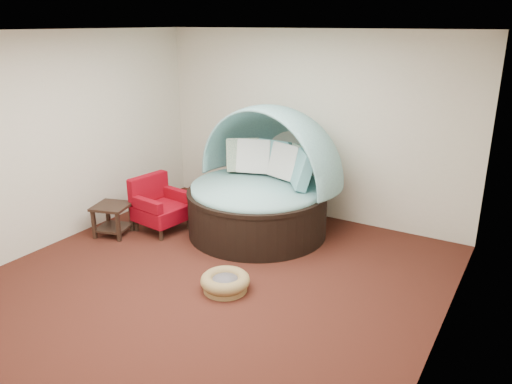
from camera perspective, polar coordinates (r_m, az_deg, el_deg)
The scene contains 10 objects.
floor at distance 6.04m, azimuth -4.45°, elevation -9.75°, with size 5.00×5.00×0.00m, color #401B12.
wall_back at distance 7.62m, azimuth 6.23°, elevation 7.53°, with size 5.00×5.00×0.00m, color beige.
wall_front at distance 3.88m, azimuth -26.82°, elevation -5.82°, with size 5.00×5.00×0.00m, color beige.
wall_left at distance 7.22m, azimuth -21.30°, elevation 5.71°, with size 5.00×5.00×0.00m, color beige.
wall_right at distance 4.59m, azimuth 21.56°, elevation -1.41°, with size 5.00×5.00×0.00m, color beige.
ceiling at distance 5.30m, azimuth -5.25°, elevation 17.87°, with size 5.00×5.00×0.00m, color white.
canopy_daybed at distance 7.02m, azimuth 0.80°, elevation 1.97°, with size 2.33×2.27×1.82m.
pet_basket at distance 5.73m, azimuth -3.54°, elevation -10.24°, with size 0.70×0.70×0.20m.
red_armchair at distance 7.36m, azimuth -11.00°, elevation -1.53°, with size 0.75×0.75×0.79m.
side_table at distance 7.34m, azimuth -16.08°, elevation -2.61°, with size 0.58×0.58×0.45m.
Camera 1 is at (3.10, -4.30, 2.89)m, focal length 35.00 mm.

